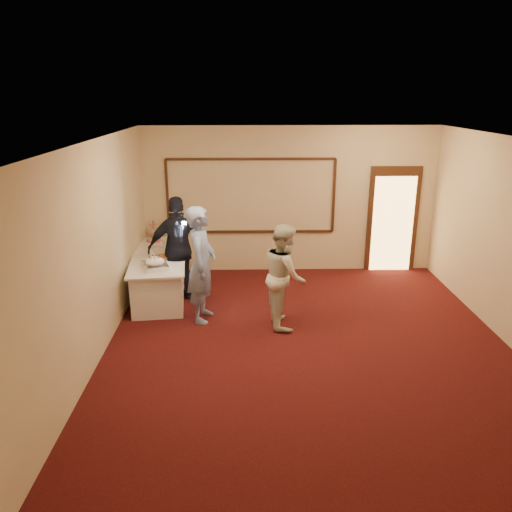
# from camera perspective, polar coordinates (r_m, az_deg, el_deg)

# --- Properties ---
(floor) EXTENTS (7.00, 7.00, 0.00)m
(floor) POSITION_cam_1_polar(r_m,az_deg,el_deg) (7.55, 6.04, -10.44)
(floor) COLOR black
(floor) RESTS_ON ground
(room_walls) EXTENTS (6.04, 7.04, 3.02)m
(room_walls) POSITION_cam_1_polar(r_m,az_deg,el_deg) (6.82, 6.60, 4.68)
(room_walls) COLOR beige
(room_walls) RESTS_ON floor
(wall_molding) EXTENTS (3.45, 0.04, 1.55)m
(wall_molding) POSITION_cam_1_polar(r_m,az_deg,el_deg) (10.24, -0.58, 6.86)
(wall_molding) COLOR #30200E
(wall_molding) RESTS_ON room_walls
(doorway) EXTENTS (1.05, 0.07, 2.20)m
(doorway) POSITION_cam_1_polar(r_m,az_deg,el_deg) (10.79, 15.34, 3.96)
(doorway) COLOR #30200E
(doorway) RESTS_ON floor
(buffet_table) EXTENTS (1.21, 2.55, 0.77)m
(buffet_table) POSITION_cam_1_polar(r_m,az_deg,el_deg) (9.47, -10.92, -2.04)
(buffet_table) COLOR silver
(buffet_table) RESTS_ON floor
(pavlova_tray) EXTENTS (0.52, 0.58, 0.20)m
(pavlova_tray) POSITION_cam_1_polar(r_m,az_deg,el_deg) (8.63, -11.46, -0.78)
(pavlova_tray) COLOR #BABDC1
(pavlova_tray) RESTS_ON buffet_table
(cupcake_stand) EXTENTS (0.32, 0.32, 0.47)m
(cupcake_stand) POSITION_cam_1_polar(r_m,az_deg,el_deg) (10.20, -11.61, 2.61)
(cupcake_stand) COLOR #DD587E
(cupcake_stand) RESTS_ON buffet_table
(plate_stack_a) EXTENTS (0.18, 0.18, 0.15)m
(plate_stack_a) POSITION_cam_1_polar(r_m,az_deg,el_deg) (9.32, -11.64, 0.56)
(plate_stack_a) COLOR white
(plate_stack_a) RESTS_ON buffet_table
(plate_stack_b) EXTENTS (0.21, 0.21, 0.17)m
(plate_stack_b) POSITION_cam_1_polar(r_m,az_deg,el_deg) (9.71, -10.06, 1.43)
(plate_stack_b) COLOR white
(plate_stack_b) RESTS_ON buffet_table
(tart) EXTENTS (0.31, 0.31, 0.06)m
(tart) POSITION_cam_1_polar(r_m,az_deg,el_deg) (9.06, -10.66, -0.20)
(tart) COLOR white
(tart) RESTS_ON buffet_table
(man) EXTENTS (0.55, 0.76, 1.92)m
(man) POSITION_cam_1_polar(r_m,az_deg,el_deg) (8.11, -6.23, -0.96)
(man) COLOR #7790C6
(man) RESTS_ON floor
(woman) EXTENTS (0.70, 0.87, 1.68)m
(woman) POSITION_cam_1_polar(r_m,az_deg,el_deg) (7.94, 3.28, -2.24)
(woman) COLOR beige
(woman) RESTS_ON floor
(guest) EXTENTS (1.17, 0.63, 1.89)m
(guest) POSITION_cam_1_polar(r_m,az_deg,el_deg) (9.03, -8.78, 0.84)
(guest) COLOR black
(guest) RESTS_ON floor
(camera_flash) EXTENTS (0.08, 0.05, 0.05)m
(camera_flash) POSITION_cam_1_polar(r_m,az_deg,el_deg) (8.76, -8.21, 3.75)
(camera_flash) COLOR white
(camera_flash) RESTS_ON guest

